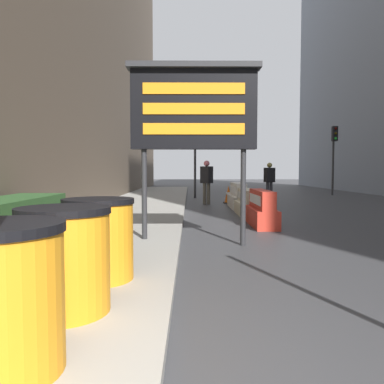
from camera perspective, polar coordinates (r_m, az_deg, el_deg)
barrel_drum_middle at (r=3.60m, az=-18.86°, el=-9.70°), size 0.83×0.83×0.95m
barrel_drum_back at (r=4.55m, az=-14.03°, el=-6.92°), size 0.83×0.83×0.95m
message_board at (r=7.03m, az=0.27°, el=12.47°), size 2.42×0.36×3.34m
jersey_barrier_red_striped at (r=9.65m, az=10.57°, el=-2.73°), size 0.55×1.85×0.91m
jersey_barrier_cream at (r=11.91m, az=8.47°, el=-1.78°), size 0.62×2.01×0.82m
jersey_barrier_white at (r=14.22m, az=7.02°, el=-0.75°), size 0.61×2.14×0.94m
traffic_cone_near at (r=16.21m, az=5.57°, el=-0.40°), size 0.42×0.42×0.76m
traffic_light_near_curb at (r=19.27m, az=0.47°, el=8.72°), size 0.28×0.45×4.50m
traffic_light_far_side at (r=23.00m, az=20.83°, el=6.65°), size 0.28×0.45×3.93m
pedestrian_worker at (r=15.55m, az=2.24°, el=2.06°), size 0.54×0.54×1.82m
pedestrian_passerby at (r=17.86m, az=11.71°, el=2.07°), size 0.54×0.46×1.78m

